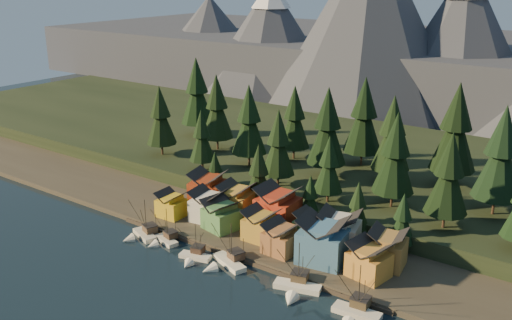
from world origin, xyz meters
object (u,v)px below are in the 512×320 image
Objects in this scene: boat_0 at (141,230)px; boat_2 at (193,253)px; house_back_0 at (208,188)px; house_back_1 at (236,199)px; boat_6 at (355,308)px; house_front_1 at (208,204)px; boat_5 at (296,282)px; house_front_0 at (171,204)px; boat_3 at (225,258)px; boat_1 at (163,236)px.

boat_2 is at bearing 17.16° from boat_0.
house_back_0 is 11.56m from house_back_1.
boat_6 is 56.11m from house_front_1.
boat_6 is 1.30× the size of house_front_1.
house_back_1 reaches higher than house_front_1.
boat_2 is 28.25m from boat_5.
boat_5 is 1.08× the size of house_back_0.
boat_2 is 24.70m from house_front_0.
boat_3 reaches higher than boat_2.
house_front_0 is at bearing -166.90° from house_front_1.
boat_2 is 20.79m from house_front_1.
boat_3 is at bearing 22.38° from boat_0.
boat_3 is 19.96m from boat_5.
boat_0 is 47.62m from boat_5.
house_front_0 is (-63.49, 13.09, 2.84)m from boat_6.
boat_6 is at bearing -13.61° from house_front_0.
house_front_0 is 0.77× the size of house_front_1.
boat_3 is (20.65, -0.10, 0.11)m from boat_1.
boat_1 is at bearing 156.01° from boat_2.
house_front_0 is at bearing -152.26° from house_back_1.
boat_0 is 27.67m from boat_3.
house_front_1 is (9.34, 16.64, 3.79)m from boat_0.
boat_5 reaches higher than house_front_1.
boat_6 is at bearing -21.98° from boat_5.
boat_3 is 1.23× the size of house_back_1.
boat_1 is 0.87× the size of boat_3.
boat_0 is 1.12× the size of boat_1.
boat_0 is 19.47m from boat_2.
house_front_1 is at bearing 159.66° from boat_3.
boat_3 is (8.21, 2.08, 0.23)m from boat_2.
boat_6 reaches higher than boat_1.
boat_1 is 14.30m from house_front_0.
boat_1 is at bearing -106.77° from house_front_1.
boat_3 is at bearing 14.73° from boat_1.
boat_5 reaches higher than boat_3.
boat_3 reaches higher than boat_0.
boat_6 reaches higher than boat_3.
boat_1 is (7.00, 1.13, -0.26)m from boat_0.
house_back_0 reaches higher than house_front_1.
house_front_0 is at bearing -119.57° from house_back_0.
house_front_0 is at bearing 150.68° from boat_5.
boat_1 is 1.08× the size of house_back_1.
house_front_0 is 0.76× the size of house_back_1.
house_back_0 is at bearing 115.42° from boat_1.
boat_5 is 15.15m from boat_6.
boat_6 is 54.16m from house_back_1.
house_front_1 reaches higher than house_front_0.
boat_6 is 1.69× the size of house_front_0.
boat_6 is at bearing 13.43° from boat_1.
boat_1 is at bearing -160.16° from boat_3.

